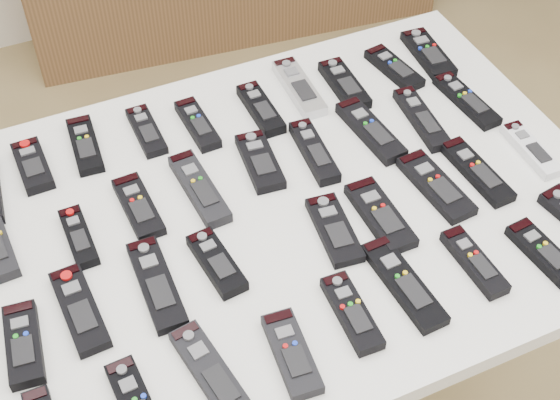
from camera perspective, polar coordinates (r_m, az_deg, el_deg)
name	(u,v)px	position (r m, az deg, el deg)	size (l,w,h in m)	color
table	(280,227)	(1.53, 0.00, -1.98)	(1.25, 0.88, 0.78)	white
remote_1	(33,166)	(1.62, -17.64, 2.40)	(0.06, 0.14, 0.02)	black
remote_2	(85,145)	(1.64, -14.07, 3.92)	(0.05, 0.16, 0.02)	black
remote_3	(146,131)	(1.64, -9.74, 5.00)	(0.05, 0.15, 0.02)	black
remote_4	(198,124)	(1.64, -6.05, 5.52)	(0.05, 0.15, 0.02)	black
remote_5	(261,109)	(1.67, -1.41, 6.67)	(0.05, 0.16, 0.02)	black
remote_6	(299,88)	(1.72, 1.40, 8.21)	(0.05, 0.19, 0.02)	#B7B7BC
remote_7	(344,85)	(1.74, 4.73, 8.41)	(0.05, 0.17, 0.02)	black
remote_8	(394,68)	(1.80, 8.35, 9.51)	(0.05, 0.16, 0.02)	black
remote_9	(428,54)	(1.85, 10.78, 10.48)	(0.06, 0.17, 0.02)	black
remote_11	(79,237)	(1.47, -14.51, -2.64)	(0.04, 0.14, 0.02)	black
remote_12	(138,207)	(1.49, -10.32, -0.48)	(0.05, 0.16, 0.02)	black
remote_13	(199,189)	(1.51, -5.92, 0.84)	(0.05, 0.20, 0.02)	black
remote_14	(260,161)	(1.55, -1.48, 2.84)	(0.06, 0.16, 0.02)	black
remote_15	(314,152)	(1.57, 2.52, 3.55)	(0.05, 0.18, 0.02)	black
remote_16	(371,130)	(1.63, 6.64, 5.07)	(0.05, 0.19, 0.02)	black
remote_17	(421,119)	(1.67, 10.31, 5.88)	(0.05, 0.19, 0.02)	black
remote_18	(466,100)	(1.74, 13.48, 7.10)	(0.05, 0.18, 0.02)	black
remote_19	(24,344)	(1.35, -18.25, -9.98)	(0.05, 0.15, 0.02)	black
remote_20	(80,309)	(1.37, -14.44, -7.75)	(0.06, 0.18, 0.02)	black
remote_21	(157,284)	(1.37, -9.01, -6.08)	(0.06, 0.20, 0.02)	black
remote_22	(217,263)	(1.38, -4.65, -4.60)	(0.05, 0.15, 0.02)	black
remote_23	(334,230)	(1.44, 4.00, -2.18)	(0.06, 0.16, 0.02)	black
remote_24	(380,215)	(1.47, 7.34, -1.12)	(0.06, 0.18, 0.02)	black
remote_25	(436,186)	(1.54, 11.33, 1.01)	(0.06, 0.18, 0.02)	black
remote_26	(477,171)	(1.58, 14.20, 2.04)	(0.05, 0.18, 0.02)	black
remote_27	(531,150)	(1.66, 17.89, 3.53)	(0.04, 0.16, 0.02)	silver
remote_30	(212,375)	(1.26, -4.96, -12.61)	(0.05, 0.20, 0.02)	black
remote_31	(292,354)	(1.27, 0.86, -11.17)	(0.05, 0.16, 0.02)	black
remote_32	(352,313)	(1.32, 5.27, -8.21)	(0.05, 0.16, 0.02)	black
remote_33	(404,283)	(1.37, 9.03, -6.04)	(0.05, 0.20, 0.02)	black
remote_34	(474,262)	(1.42, 14.02, -4.42)	(0.04, 0.16, 0.02)	black
remote_35	(543,253)	(1.47, 18.70, -3.67)	(0.05, 0.15, 0.02)	black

